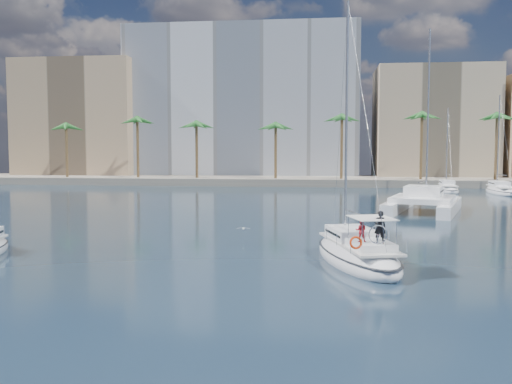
# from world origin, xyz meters

# --- Properties ---
(ground) EXTENTS (160.00, 160.00, 0.00)m
(ground) POSITION_xyz_m (0.00, 0.00, 0.00)
(ground) COLOR black
(ground) RESTS_ON ground
(quay) EXTENTS (120.00, 14.00, 1.20)m
(quay) POSITION_xyz_m (0.00, 61.00, 0.60)
(quay) COLOR gray
(quay) RESTS_ON ground
(building_modern) EXTENTS (42.00, 16.00, 28.00)m
(building_modern) POSITION_xyz_m (-12.00, 73.00, 14.00)
(building_modern) COLOR white
(building_modern) RESTS_ON ground
(building_tan_left) EXTENTS (22.00, 14.00, 22.00)m
(building_tan_left) POSITION_xyz_m (-42.00, 69.00, 11.00)
(building_tan_left) COLOR tan
(building_tan_left) RESTS_ON ground
(building_beige) EXTENTS (20.00, 14.00, 20.00)m
(building_beige) POSITION_xyz_m (22.00, 70.00, 10.00)
(building_beige) COLOR tan
(building_beige) RESTS_ON ground
(palm_left) EXTENTS (3.60, 3.60, 12.30)m
(palm_left) POSITION_xyz_m (-34.00, 57.00, 10.28)
(palm_left) COLOR brown
(palm_left) RESTS_ON ground
(palm_centre) EXTENTS (3.60, 3.60, 12.30)m
(palm_centre) POSITION_xyz_m (0.00, 57.00, 10.28)
(palm_centre) COLOR brown
(palm_centre) RESTS_ON ground
(main_sloop) EXTENTS (5.75, 10.59, 15.00)m
(main_sloop) POSITION_xyz_m (4.68, -3.50, 0.49)
(main_sloop) COLOR white
(main_sloop) RESTS_ON ground
(catamaran) EXTENTS (9.28, 13.27, 17.55)m
(catamaran) POSITION_xyz_m (12.36, 21.45, 1.15)
(catamaran) COLOR white
(catamaran) RESTS_ON ground
(seagull) EXTENTS (0.93, 0.40, 0.17)m
(seagull) POSITION_xyz_m (-2.54, 4.19, 0.65)
(seagull) COLOR silver
(seagull) RESTS_ON ground
(moored_yacht_a) EXTENTS (3.37, 9.52, 11.90)m
(moored_yacht_a) POSITION_xyz_m (20.00, 47.00, 0.00)
(moored_yacht_a) COLOR white
(moored_yacht_a) RESTS_ON ground
(moored_yacht_b) EXTENTS (3.32, 10.83, 13.72)m
(moored_yacht_b) POSITION_xyz_m (26.50, 45.00, 0.00)
(moored_yacht_b) COLOR white
(moored_yacht_b) RESTS_ON ground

